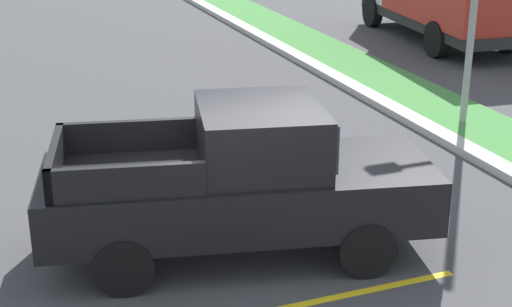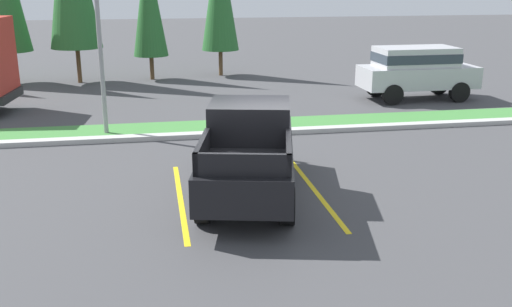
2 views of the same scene
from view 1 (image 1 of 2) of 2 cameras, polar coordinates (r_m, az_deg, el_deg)
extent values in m
plane|color=#424244|center=(10.75, 0.14, -7.29)|extent=(120.00, 120.00, 0.00)
cube|color=yellow|center=(12.08, -3.76, -4.01)|extent=(0.12, 4.80, 0.01)
cylinder|color=black|center=(11.62, 5.81, -3.09)|extent=(0.44, 0.80, 0.76)
cylinder|color=black|center=(10.14, 8.13, -6.93)|extent=(0.44, 0.80, 0.76)
cylinder|color=black|center=(11.30, -9.67, -4.00)|extent=(0.44, 0.80, 0.76)
cylinder|color=black|center=(9.78, -9.77, -8.15)|extent=(0.44, 0.80, 0.76)
cube|color=black|center=(10.38, -1.30, -2.98)|extent=(2.99, 5.49, 0.76)
cube|color=black|center=(10.12, 0.35, 1.27)|extent=(2.07, 1.95, 0.84)
cube|color=#2D3842|center=(10.26, 4.89, 1.76)|extent=(1.59, 0.41, 0.63)
cube|color=black|center=(10.89, -9.49, 1.29)|extent=(0.51, 1.88, 0.44)
cube|color=black|center=(9.30, -9.56, -2.17)|extent=(0.51, 1.88, 0.44)
cube|color=black|center=(10.15, -14.60, -0.57)|extent=(1.78, 0.49, 0.44)
cube|color=silver|center=(11.06, 11.96, -3.27)|extent=(1.80, 0.55, 0.28)
cylinder|color=black|center=(25.72, 8.58, 10.35)|extent=(1.03, 0.40, 1.00)
cylinder|color=black|center=(26.67, 12.99, 10.43)|extent=(1.03, 0.40, 1.00)
cylinder|color=black|center=(21.85, 13.20, 8.20)|extent=(1.03, 0.40, 1.00)
cylinder|color=black|center=(22.96, 18.10, 8.32)|extent=(1.03, 0.40, 1.00)
cube|color=#262626|center=(23.88, 13.57, 9.58)|extent=(7.00, 2.97, 0.30)
camera|label=2|loc=(14.28, -61.90, 8.79)|focal=41.24mm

